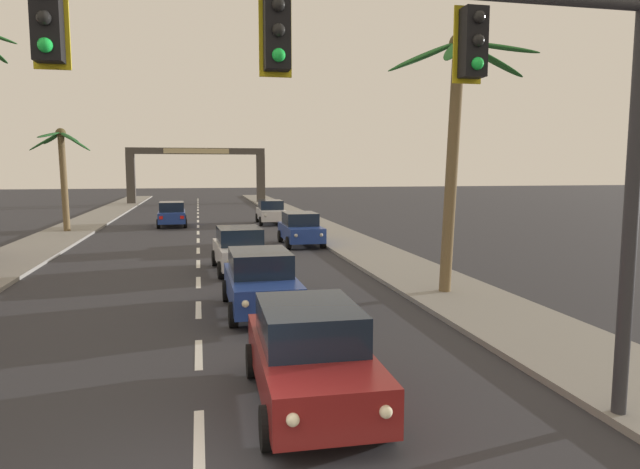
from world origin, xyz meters
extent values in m
cube|color=gray|center=(7.80, 20.00, 0.07)|extent=(3.20, 110.00, 0.14)
cube|color=gray|center=(-7.80, 20.00, 0.07)|extent=(3.20, 110.00, 0.14)
cube|color=silver|center=(0.00, 1.50, 0.00)|extent=(0.16, 2.00, 0.01)
cube|color=silver|center=(0.00, 5.40, 0.00)|extent=(0.16, 2.00, 0.01)
cube|color=silver|center=(0.00, 9.30, 0.00)|extent=(0.16, 2.00, 0.01)
cube|color=silver|center=(0.00, 13.20, 0.00)|extent=(0.16, 2.00, 0.01)
cube|color=silver|center=(0.00, 17.11, 0.00)|extent=(0.16, 2.00, 0.01)
cube|color=silver|center=(0.00, 21.01, 0.00)|extent=(0.16, 2.00, 0.01)
cube|color=silver|center=(0.00, 24.91, 0.00)|extent=(0.16, 2.00, 0.01)
cube|color=silver|center=(0.00, 28.81, 0.00)|extent=(0.16, 2.00, 0.01)
cube|color=silver|center=(0.00, 32.71, 0.00)|extent=(0.16, 2.00, 0.01)
cube|color=silver|center=(0.00, 36.61, 0.00)|extent=(0.16, 2.00, 0.01)
cube|color=silver|center=(0.00, 40.51, 0.00)|extent=(0.16, 2.00, 0.01)
cube|color=silver|center=(0.00, 44.41, 0.00)|extent=(0.16, 2.00, 0.01)
cube|color=silver|center=(0.00, 48.31, 0.00)|extent=(0.16, 2.00, 0.01)
cube|color=silver|center=(0.00, 52.21, 0.00)|extent=(0.16, 2.00, 0.01)
cube|color=silver|center=(0.00, 56.11, 0.00)|extent=(0.16, 2.00, 0.01)
cube|color=silver|center=(0.00, 60.01, 0.00)|extent=(0.16, 2.00, 0.01)
cube|color=silver|center=(0.00, 63.91, 0.00)|extent=(0.16, 2.00, 0.01)
cube|color=silver|center=(0.00, 67.81, 0.00)|extent=(0.16, 2.00, 0.01)
cylinder|color=#2D2D33|center=(6.45, 0.74, 3.53)|extent=(0.22, 0.22, 7.07)
cube|color=black|center=(3.77, 0.72, 5.64)|extent=(0.32, 0.26, 0.92)
sphere|color=black|center=(3.77, 0.58, 5.94)|extent=(0.17, 0.17, 0.17)
sphere|color=black|center=(3.77, 0.58, 5.64)|extent=(0.17, 0.17, 0.17)
sphere|color=#1EE54C|center=(3.77, 0.58, 5.34)|extent=(0.17, 0.17, 0.17)
cube|color=yellow|center=(3.77, 0.88, 5.64)|extent=(0.42, 0.03, 1.04)
cube|color=black|center=(1.09, 0.72, 5.64)|extent=(0.32, 0.26, 0.92)
sphere|color=black|center=(1.09, 0.58, 5.94)|extent=(0.17, 0.17, 0.17)
sphere|color=black|center=(1.09, 0.58, 5.64)|extent=(0.17, 0.17, 0.17)
sphere|color=#1EE54C|center=(1.09, 0.58, 5.34)|extent=(0.17, 0.17, 0.17)
cube|color=yellow|center=(1.09, 0.88, 5.64)|extent=(0.42, 0.03, 1.04)
cube|color=black|center=(-1.59, 0.72, 5.64)|extent=(0.32, 0.26, 0.92)
sphere|color=black|center=(-1.59, 0.58, 5.64)|extent=(0.17, 0.17, 0.17)
sphere|color=#1EE54C|center=(-1.59, 0.58, 5.34)|extent=(0.17, 0.17, 0.17)
cube|color=yellow|center=(-1.59, 0.88, 5.64)|extent=(0.42, 0.03, 1.04)
cube|color=maroon|center=(1.84, 2.39, 0.68)|extent=(1.83, 4.33, 0.72)
cube|color=black|center=(1.84, 2.54, 1.36)|extent=(1.64, 2.23, 0.64)
cylinder|color=black|center=(2.68, 0.95, 0.32)|extent=(0.23, 0.64, 0.64)
cylinder|color=black|center=(0.95, 0.98, 0.32)|extent=(0.23, 0.64, 0.64)
cylinder|color=black|center=(2.73, 3.79, 0.32)|extent=(0.23, 0.64, 0.64)
cylinder|color=black|center=(1.00, 3.82, 0.32)|extent=(0.23, 0.64, 0.64)
sphere|color=#F9EFC6|center=(2.42, 0.21, 0.76)|extent=(0.18, 0.18, 0.18)
sphere|color=#F9EFC6|center=(1.18, 0.23, 0.76)|extent=(0.18, 0.18, 0.18)
cube|color=red|center=(2.54, 4.54, 0.78)|extent=(0.24, 0.06, 0.20)
cube|color=red|center=(1.22, 4.56, 0.78)|extent=(0.24, 0.06, 0.20)
cube|color=navy|center=(1.70, 8.76, 0.68)|extent=(1.80, 4.32, 0.72)
cube|color=black|center=(1.70, 8.91, 1.36)|extent=(1.62, 2.22, 0.64)
cylinder|color=black|center=(2.58, 7.35, 0.32)|extent=(0.23, 0.64, 0.64)
cylinder|color=black|center=(0.85, 7.34, 0.32)|extent=(0.23, 0.64, 0.64)
cylinder|color=black|center=(2.55, 10.19, 0.32)|extent=(0.23, 0.64, 0.64)
cylinder|color=black|center=(0.82, 10.17, 0.32)|extent=(0.23, 0.64, 0.64)
sphere|color=#F9EFC6|center=(2.34, 6.60, 0.76)|extent=(0.18, 0.18, 0.18)
sphere|color=#F9EFC6|center=(1.10, 6.59, 0.76)|extent=(0.18, 0.18, 0.18)
cube|color=red|center=(2.34, 10.93, 0.78)|extent=(0.24, 0.06, 0.20)
cube|color=red|center=(1.02, 10.92, 0.78)|extent=(0.24, 0.06, 0.20)
cube|color=silver|center=(1.60, 15.14, 0.68)|extent=(1.97, 4.38, 0.72)
cube|color=black|center=(1.59, 15.29, 1.36)|extent=(1.70, 2.27, 0.64)
cylinder|color=black|center=(2.53, 13.76, 0.32)|extent=(0.25, 0.65, 0.64)
cylinder|color=black|center=(0.80, 13.68, 0.32)|extent=(0.25, 0.65, 0.64)
cylinder|color=black|center=(2.39, 16.60, 0.32)|extent=(0.25, 0.65, 0.64)
cylinder|color=black|center=(0.67, 16.51, 0.32)|extent=(0.25, 0.65, 0.64)
sphere|color=#F9EFC6|center=(2.32, 13.00, 0.76)|extent=(0.18, 0.18, 0.18)
sphere|color=#F9EFC6|center=(1.08, 12.94, 0.76)|extent=(0.18, 0.18, 0.18)
cube|color=red|center=(2.15, 17.33, 0.78)|extent=(0.24, 0.07, 0.20)
cube|color=red|center=(0.83, 17.26, 0.78)|extent=(0.24, 0.07, 0.20)
cube|color=navy|center=(-1.73, 33.24, 0.68)|extent=(1.90, 4.36, 0.72)
cube|color=black|center=(-1.73, 33.09, 1.36)|extent=(1.67, 2.25, 0.64)
cylinder|color=black|center=(-2.64, 34.63, 0.32)|extent=(0.24, 0.65, 0.64)
cylinder|color=black|center=(-0.92, 34.69, 0.32)|extent=(0.24, 0.65, 0.64)
cylinder|color=black|center=(-2.55, 31.80, 0.32)|extent=(0.24, 0.65, 0.64)
cylinder|color=black|center=(-0.83, 31.85, 0.32)|extent=(0.24, 0.65, 0.64)
sphere|color=#B2B2AD|center=(-2.43, 35.39, 0.76)|extent=(0.18, 0.18, 0.18)
sphere|color=#B2B2AD|center=(-1.19, 35.43, 0.76)|extent=(0.18, 0.18, 0.18)
cube|color=red|center=(-2.32, 31.06, 0.78)|extent=(0.24, 0.07, 0.20)
cube|color=red|center=(-1.00, 31.11, 0.78)|extent=(0.24, 0.07, 0.20)
cube|color=navy|center=(5.20, 21.95, 0.68)|extent=(1.77, 4.30, 0.72)
cube|color=black|center=(5.20, 22.10, 1.36)|extent=(1.60, 2.20, 0.64)
cylinder|color=black|center=(6.06, 20.53, 0.32)|extent=(0.22, 0.64, 0.64)
cylinder|color=black|center=(4.34, 20.53, 0.32)|extent=(0.22, 0.64, 0.64)
cylinder|color=black|center=(6.06, 23.37, 0.32)|extent=(0.22, 0.64, 0.64)
cylinder|color=black|center=(4.33, 23.37, 0.32)|extent=(0.22, 0.64, 0.64)
sphere|color=#B2B2AD|center=(5.82, 19.78, 0.76)|extent=(0.18, 0.18, 0.18)
sphere|color=#B2B2AD|center=(4.58, 19.78, 0.76)|extent=(0.18, 0.18, 0.18)
cube|color=red|center=(5.86, 24.11, 0.78)|extent=(0.24, 0.06, 0.20)
cube|color=red|center=(4.54, 24.11, 0.78)|extent=(0.24, 0.06, 0.20)
cube|color=silver|center=(5.13, 33.53, 0.68)|extent=(1.82, 4.32, 0.72)
cube|color=black|center=(5.13, 33.68, 1.36)|extent=(1.63, 2.22, 0.64)
cylinder|color=black|center=(5.97, 32.10, 0.32)|extent=(0.23, 0.64, 0.64)
cylinder|color=black|center=(4.25, 32.12, 0.32)|extent=(0.23, 0.64, 0.64)
cylinder|color=black|center=(6.01, 34.93, 0.32)|extent=(0.23, 0.64, 0.64)
cylinder|color=black|center=(4.28, 34.96, 0.32)|extent=(0.23, 0.64, 0.64)
sphere|color=#B2B2AD|center=(5.72, 31.35, 0.76)|extent=(0.18, 0.18, 0.18)
sphere|color=#B2B2AD|center=(4.48, 31.37, 0.76)|extent=(0.18, 0.18, 0.18)
cube|color=red|center=(5.82, 35.68, 0.78)|extent=(0.24, 0.06, 0.20)
cube|color=red|center=(4.50, 35.70, 0.78)|extent=(0.24, 0.06, 0.20)
cylinder|color=brown|center=(-7.89, 30.33, 3.00)|extent=(0.47, 0.39, 6.01)
ellipsoid|color=#1E5123|center=(-7.08, 30.12, 5.55)|extent=(1.88, 0.84, 1.22)
ellipsoid|color=#1E5123|center=(-7.62, 31.29, 5.84)|extent=(1.01, 2.07, 0.67)
ellipsoid|color=#1E5123|center=(-8.60, 31.06, 5.78)|extent=(1.66, 1.75, 0.79)
ellipsoid|color=#1E5123|center=(-8.79, 30.15, 5.55)|extent=(1.88, 0.78, 1.23)
ellipsoid|color=#1E5123|center=(-8.37, 29.41, 5.90)|extent=(1.24, 2.04, 0.55)
ellipsoid|color=#1E5123|center=(-7.39, 29.49, 5.83)|extent=(1.44, 1.93, 0.69)
sphere|color=#4C4223|center=(-7.93, 30.33, 6.06)|extent=(0.60, 0.60, 0.60)
cylinder|color=brown|center=(7.66, 9.53, 3.80)|extent=(0.63, 0.36, 7.61)
ellipsoid|color=#236028|center=(8.90, 9.58, 7.23)|extent=(2.29, 0.50, 1.08)
ellipsoid|color=#236028|center=(8.30, 10.55, 7.33)|extent=(1.40, 2.26, 0.89)
ellipsoid|color=#236028|center=(7.07, 10.45, 7.43)|extent=(1.78, 2.12, 0.69)
ellipsoid|color=#236028|center=(6.68, 9.54, 7.24)|extent=(2.28, 0.42, 1.07)
ellipsoid|color=#236028|center=(7.17, 8.60, 7.24)|extent=(1.60, 2.12, 1.06)
ellipsoid|color=#236028|center=(8.60, 8.69, 7.41)|extent=(1.93, 1.99, 0.72)
sphere|color=#4C4223|center=(7.79, 9.53, 7.66)|extent=(0.60, 0.60, 0.60)
cube|color=#423D38|center=(-7.12, 58.42, 2.76)|extent=(0.90, 0.90, 5.51)
cube|color=#423D38|center=(7.12, 58.42, 2.76)|extent=(0.90, 0.90, 5.51)
cube|color=#423D38|center=(0.00, 58.42, 5.86)|extent=(15.14, 0.60, 0.70)
cube|color=tan|center=(0.00, 58.10, 5.86)|extent=(7.12, 0.08, 0.56)
camera|label=1|loc=(0.08, -6.55, 3.95)|focal=31.67mm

